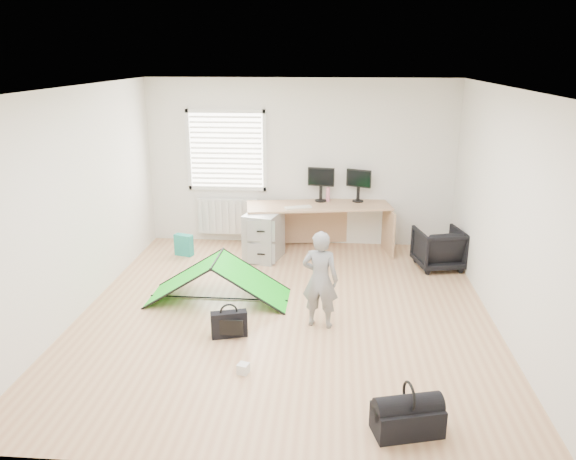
# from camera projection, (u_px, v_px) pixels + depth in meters

# --- Properties ---
(ground) EXTENTS (5.50, 5.50, 0.00)m
(ground) POSITION_uv_depth(u_px,v_px,m) (285.00, 313.00, 6.91)
(ground) COLOR tan
(ground) RESTS_ON ground
(back_wall) EXTENTS (5.00, 0.02, 2.70)m
(back_wall) POSITION_uv_depth(u_px,v_px,m) (300.00, 163.00, 9.12)
(back_wall) COLOR silver
(back_wall) RESTS_ON ground
(window) EXTENTS (1.20, 0.06, 1.20)m
(window) POSITION_uv_depth(u_px,v_px,m) (226.00, 150.00, 9.12)
(window) COLOR silver
(window) RESTS_ON back_wall
(radiator) EXTENTS (1.00, 0.12, 0.60)m
(radiator) POSITION_uv_depth(u_px,v_px,m) (228.00, 216.00, 9.41)
(radiator) COLOR silver
(radiator) RESTS_ON back_wall
(desk) EXTENTS (2.35, 1.09, 0.77)m
(desk) POSITION_uv_depth(u_px,v_px,m) (318.00, 228.00, 9.00)
(desk) COLOR tan
(desk) RESTS_ON ground
(filing_cabinet) EXTENTS (0.62, 0.73, 0.74)m
(filing_cabinet) POSITION_uv_depth(u_px,v_px,m) (264.00, 236.00, 8.65)
(filing_cabinet) COLOR #979A9C
(filing_cabinet) RESTS_ON ground
(monitor_left) EXTENTS (0.43, 0.16, 0.41)m
(monitor_left) POSITION_uv_depth(u_px,v_px,m) (321.00, 189.00, 9.02)
(monitor_left) COLOR black
(monitor_left) RESTS_ON desk
(monitor_right) EXTENTS (0.41, 0.24, 0.39)m
(monitor_right) POSITION_uv_depth(u_px,v_px,m) (358.00, 190.00, 9.00)
(monitor_right) COLOR black
(monitor_right) RESTS_ON desk
(keyboard) EXTENTS (0.44, 0.28, 0.02)m
(keyboard) POSITION_uv_depth(u_px,v_px,m) (298.00, 207.00, 8.69)
(keyboard) COLOR beige
(keyboard) RESTS_ON desk
(thermos) EXTENTS (0.07, 0.07, 0.23)m
(thermos) POSITION_uv_depth(u_px,v_px,m) (328.00, 194.00, 9.05)
(thermos) COLOR #D2758B
(thermos) RESTS_ON desk
(office_chair) EXTENTS (0.77, 0.78, 0.60)m
(office_chair) POSITION_uv_depth(u_px,v_px,m) (439.00, 248.00, 8.30)
(office_chair) COLOR black
(office_chair) RESTS_ON ground
(person) EXTENTS (0.47, 0.35, 1.16)m
(person) POSITION_uv_depth(u_px,v_px,m) (320.00, 279.00, 6.43)
(person) COLOR slate
(person) RESTS_ON ground
(kite) EXTENTS (1.82, 0.81, 0.56)m
(kite) POSITION_uv_depth(u_px,v_px,m) (218.00, 279.00, 7.22)
(kite) COLOR #14D91C
(kite) RESTS_ON ground
(storage_crate) EXTENTS (0.57, 0.41, 0.31)m
(storage_crate) POSITION_uv_depth(u_px,v_px,m) (439.00, 254.00, 8.49)
(storage_crate) COLOR silver
(storage_crate) RESTS_ON ground
(tote_bag) EXTENTS (0.31, 0.21, 0.34)m
(tote_bag) POSITION_uv_depth(u_px,v_px,m) (184.00, 245.00, 8.85)
(tote_bag) COLOR #1E887A
(tote_bag) RESTS_ON ground
(laptop_bag) EXTENTS (0.42, 0.23, 0.30)m
(laptop_bag) POSITION_uv_depth(u_px,v_px,m) (229.00, 324.00, 6.30)
(laptop_bag) COLOR black
(laptop_bag) RESTS_ON ground
(white_box) EXTENTS (0.13, 0.13, 0.10)m
(white_box) POSITION_uv_depth(u_px,v_px,m) (243.00, 369.00, 5.60)
(white_box) COLOR silver
(white_box) RESTS_ON ground
(duffel_bag) EXTENTS (0.63, 0.43, 0.25)m
(duffel_bag) POSITION_uv_depth(u_px,v_px,m) (407.00, 420.00, 4.70)
(duffel_bag) COLOR black
(duffel_bag) RESTS_ON ground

